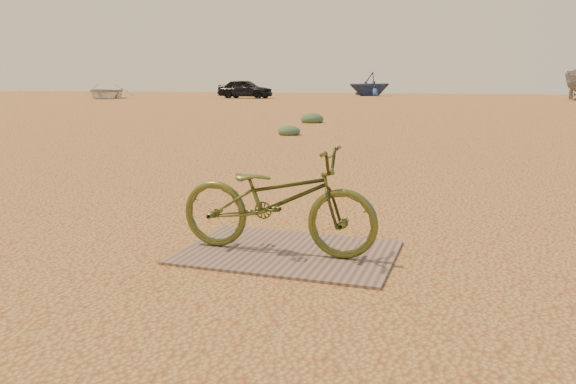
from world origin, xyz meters
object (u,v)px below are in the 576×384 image
(plywood_board, at_px, (288,252))
(car, at_px, (245,89))
(boat_far_left, at_px, (370,84))
(bicycle, at_px, (277,200))
(boat_near_left, at_px, (106,91))

(plywood_board, bearing_deg, car, 113.26)
(plywood_board, distance_m, car, 40.73)
(car, relative_size, boat_far_left, 1.04)
(car, bearing_deg, plywood_board, -154.46)
(plywood_board, xyz_separation_m, bicycle, (-0.07, -0.05, 0.43))
(boat_near_left, bearing_deg, plywood_board, -77.65)
(car, bearing_deg, bicycle, -154.58)
(plywood_board, height_order, boat_near_left, boat_near_left)
(plywood_board, relative_size, boat_near_left, 0.31)
(boat_far_left, bearing_deg, plywood_board, -32.80)
(plywood_board, distance_m, boat_far_left, 48.36)
(bicycle, xyz_separation_m, car, (-16.01, 37.46, 0.30))
(plywood_board, xyz_separation_m, car, (-16.08, 37.42, 0.72))
(boat_far_left, bearing_deg, boat_near_left, -94.68)
(bicycle, xyz_separation_m, boat_near_left, (-26.17, 33.66, 0.11))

